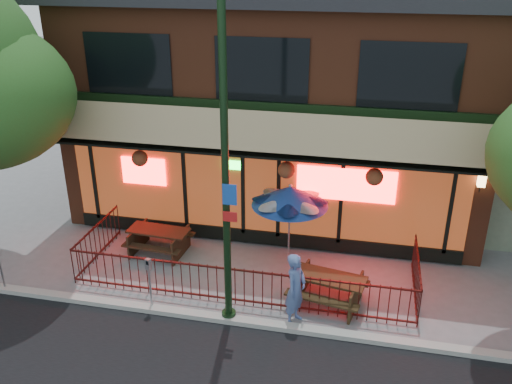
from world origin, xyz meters
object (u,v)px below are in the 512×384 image
picnic_table_right (328,286)px  patio_umbrella (290,196)px  picnic_table_left (159,237)px  parking_meter_near (149,275)px  street_light (226,194)px  pedestrian (296,289)px

picnic_table_right → patio_umbrella: size_ratio=0.86×
picnic_table_left → parking_meter_near: parking_meter_near is taller
street_light → parking_meter_near: (-1.87, 0.00, -2.24)m
patio_umbrella → pedestrian: patio_umbrella is taller
picnic_table_left → pedestrian: (4.15, -2.28, 0.40)m
street_light → parking_meter_near: bearing=179.9°
patio_umbrella → parking_meter_near: bearing=-135.0°
street_light → parking_meter_near: 2.92m
street_light → patio_umbrella: size_ratio=3.07×
picnic_table_right → patio_umbrella: (-1.22, 1.70, 1.46)m
pedestrian → picnic_table_left: bearing=79.9°
pedestrian → parking_meter_near: bearing=112.6°
picnic_table_left → parking_meter_near: 2.67m
picnic_table_left → parking_meter_near: (0.79, -2.51, 0.44)m
picnic_table_right → pedestrian: (-0.66, -0.87, 0.38)m
street_light → pedestrian: street_light is taller
patio_umbrella → picnic_table_right: bearing=-54.4°
picnic_table_right → parking_meter_near: parking_meter_near is taller
street_light → picnic_table_left: 4.54m
patio_umbrella → pedestrian: size_ratio=1.32×
patio_umbrella → parking_meter_near: 4.09m
picnic_table_right → pedestrian: bearing=-127.2°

